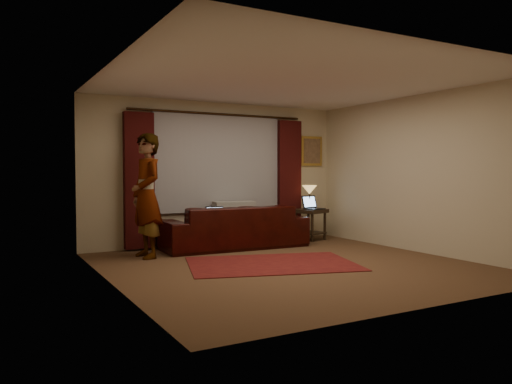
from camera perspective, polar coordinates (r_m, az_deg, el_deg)
floor at (r=7.18m, az=3.98°, el=-8.41°), size 5.00×5.00×0.01m
ceiling at (r=7.17m, az=4.05°, el=12.51°), size 5.00×5.00×0.02m
wall_back at (r=9.25m, az=-4.45°, el=2.14°), size 5.00×0.02×2.60m
wall_front at (r=5.14m, az=19.36°, el=1.79°), size 5.00×0.02×2.60m
wall_left at (r=6.07m, az=-16.21°, el=1.91°), size 0.02×5.00×2.60m
wall_right at (r=8.67m, az=18.02°, el=2.01°), size 0.02×5.00×2.60m
sheer_curtain at (r=9.20m, az=-4.30°, el=3.39°), size 2.50×0.05×1.80m
drape_left at (r=8.63m, az=-13.23°, el=1.27°), size 0.50×0.14×2.30m
drape_right at (r=9.88m, az=3.77°, el=1.46°), size 0.50×0.14×2.30m
curtain_rod at (r=9.21m, az=-4.18°, el=8.87°), size 0.04×0.04×3.40m
picture_frame at (r=10.29m, az=6.36°, el=4.67°), size 0.50×0.04×0.60m
sofa at (r=8.74m, az=-2.58°, el=-3.04°), size 2.58×1.18×1.03m
throw_blanket at (r=9.04m, az=-2.53°, el=0.37°), size 0.78×0.40×0.09m
clothing_pile at (r=8.97m, az=2.62°, el=-2.22°), size 0.59×0.51×0.21m
laptop_sofa at (r=8.38m, az=-4.66°, el=-2.51°), size 0.39×0.41×0.22m
area_rug at (r=7.27m, az=1.83°, el=-8.19°), size 2.73×2.20×0.01m
end_table at (r=9.77m, az=6.22°, el=-3.72°), size 0.65×0.65×0.60m
tiffany_lamp at (r=9.79m, az=6.12°, el=-0.58°), size 0.38×0.38×0.46m
laptop_table at (r=9.68m, az=6.68°, el=-1.20°), size 0.45×0.47×0.27m
person at (r=7.87m, az=-12.40°, el=-0.41°), size 0.63×0.63×1.93m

